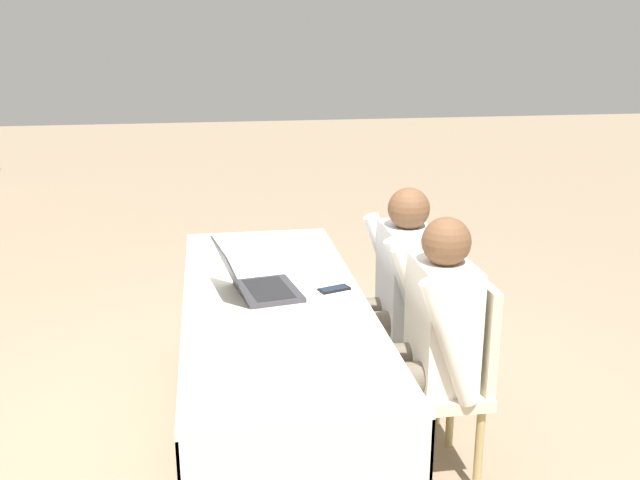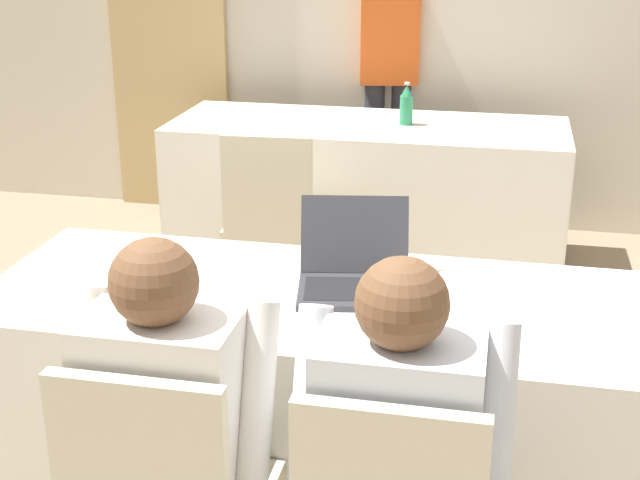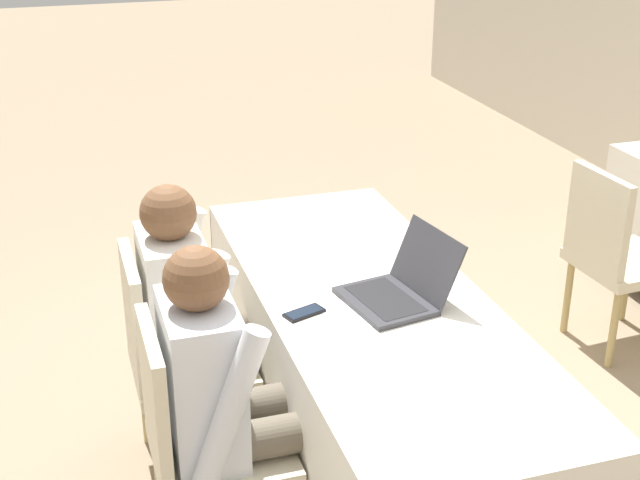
# 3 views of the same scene
# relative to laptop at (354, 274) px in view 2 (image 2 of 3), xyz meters

# --- Properties ---
(conference_table_near) EXTENTS (2.09, 0.78, 0.76)m
(conference_table_near) POSITION_rel_laptop_xyz_m (-0.05, -0.07, -0.23)
(conference_table_near) COLOR white
(conference_table_near) RESTS_ON ground_plane
(conference_table_far) EXTENTS (2.09, 0.78, 0.76)m
(conference_table_far) POSITION_rel_laptop_xyz_m (-0.30, 2.17, -0.23)
(conference_table_far) COLOR white
(conference_table_far) RESTS_ON ground_plane
(laptop) EXTENTS (0.38, 0.39, 0.24)m
(laptop) POSITION_rel_laptop_xyz_m (0.00, 0.00, 0.00)
(laptop) COLOR #333338
(laptop) RESTS_ON conference_table_near
(cell_phone) EXTENTS (0.11, 0.15, 0.01)m
(cell_phone) POSITION_rel_laptop_xyz_m (-0.00, -0.34, -0.04)
(cell_phone) COLOR black
(cell_phone) RESTS_ON conference_table_near
(paper_beside_laptop) EXTENTS (0.33, 0.36, 0.00)m
(paper_beside_laptop) POSITION_rel_laptop_xyz_m (0.01, -0.11, -0.05)
(paper_beside_laptop) COLOR white
(paper_beside_laptop) RESTS_ON conference_table_near
(water_bottle) EXTENTS (0.07, 0.07, 0.22)m
(water_bottle) POSITION_rel_laptop_xyz_m (-0.10, 2.19, 0.05)
(water_bottle) COLOR #288456
(water_bottle) RESTS_ON conference_table_far
(chair_far_spare) EXTENTS (0.47, 0.47, 0.90)m
(chair_far_spare) POSITION_rel_laptop_xyz_m (-0.61, 1.35, -0.31)
(chair_far_spare) COLOR tan
(chair_far_spare) RESTS_ON ground_plane
(person_checkered_shirt) EXTENTS (0.50, 0.52, 1.16)m
(person_checkered_shirt) POSITION_rel_laptop_xyz_m (-0.32, -0.66, -0.15)
(person_checkered_shirt) COLOR #665B4C
(person_checkered_shirt) RESTS_ON ground_plane
(person_white_shirt) EXTENTS (0.50, 0.52, 1.16)m
(person_white_shirt) POSITION_rel_laptop_xyz_m (0.23, -0.66, -0.15)
(person_white_shirt) COLOR #665B4C
(person_white_shirt) RESTS_ON ground_plane
(person_red_shirt) EXTENTS (0.37, 0.25, 1.59)m
(person_red_shirt) POSITION_rel_laptop_xyz_m (-0.29, 2.86, 0.11)
(person_red_shirt) COLOR #33333D
(person_red_shirt) RESTS_ON ground_plane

